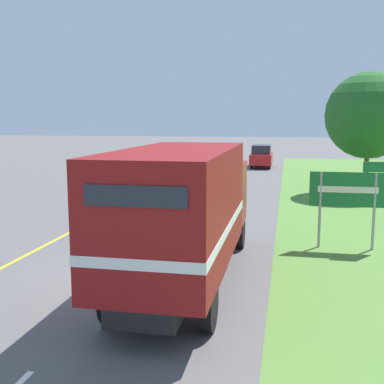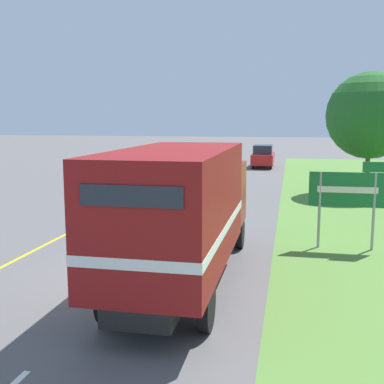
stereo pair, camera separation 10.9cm
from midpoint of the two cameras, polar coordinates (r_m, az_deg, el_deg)
name	(u,v)px [view 2 (the right image)]	position (r m, az deg, el deg)	size (l,w,h in m)	color
ground_plane	(126,277)	(12.94, -7.58, -9.95)	(200.00, 200.00, 0.00)	#5B5959
edge_line_yellow	(133,200)	(24.87, -6.83, -0.91)	(0.12, 56.51, 0.01)	yellow
centre_dash_near	(131,272)	(13.32, -6.97, -9.37)	(0.12, 2.60, 0.01)	white
centre_dash_mid_a	(184,222)	(19.48, -0.79, -3.52)	(0.12, 2.60, 0.01)	white
centre_dash_mid_b	(211,196)	(25.85, 2.34, -0.49)	(0.12, 2.60, 0.01)	white
centre_dash_far	(227,181)	(32.32, 4.23, 1.33)	(0.12, 2.60, 0.01)	white
centre_dash_farthest	(237,171)	(38.83, 5.49, 2.55)	(0.12, 2.60, 0.01)	white
horse_trailer_truck	(183,208)	(11.77, -0.76, -1.97)	(2.38, 8.39, 3.45)	black
lead_car_white	(183,175)	(26.68, -1.00, 2.03)	(1.80, 3.92, 2.08)	black
lead_car_red_ahead	(263,156)	(41.64, 8.50, 4.24)	(1.80, 4.55, 1.92)	black
highway_sign	(349,192)	(15.92, 18.30, -0.01)	(2.36, 0.09, 2.80)	#9E9EA3
roadside_tree_mid	(370,115)	(28.11, 20.47, 8.49)	(4.71, 4.71, 6.65)	brown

